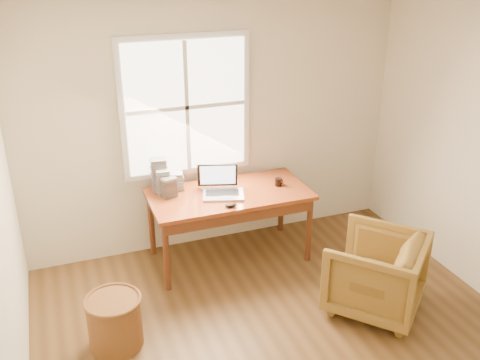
{
  "coord_description": "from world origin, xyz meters",
  "views": [
    {
      "loc": [
        -1.57,
        -2.77,
        3.02
      ],
      "look_at": [
        0.06,
        1.65,
        0.94
      ],
      "focal_mm": 40.0,
      "sensor_mm": 36.0,
      "label": 1
    }
  ],
  "objects_px": {
    "laptop": "(223,181)",
    "coffee_mug": "(278,182)",
    "desk": "(229,194)",
    "wicker_stool": "(115,322)",
    "cd_stack_a": "(163,182)",
    "armchair": "(376,273)"
  },
  "relations": [
    {
      "from": "desk",
      "to": "wicker_stool",
      "type": "distance_m",
      "value": 1.7
    },
    {
      "from": "wicker_stool",
      "to": "cd_stack_a",
      "type": "height_order",
      "value": "cd_stack_a"
    },
    {
      "from": "armchair",
      "to": "laptop",
      "type": "height_order",
      "value": "laptop"
    },
    {
      "from": "wicker_stool",
      "to": "cd_stack_a",
      "type": "xyz_separation_m",
      "value": [
        0.69,
        1.15,
        0.66
      ]
    },
    {
      "from": "desk",
      "to": "wicker_stool",
      "type": "bearing_deg",
      "value": -144.31
    },
    {
      "from": "coffee_mug",
      "to": "wicker_stool",
      "type": "bearing_deg",
      "value": -156.74
    },
    {
      "from": "desk",
      "to": "wicker_stool",
      "type": "height_order",
      "value": "desk"
    },
    {
      "from": "desk",
      "to": "armchair",
      "type": "distance_m",
      "value": 1.6
    },
    {
      "from": "wicker_stool",
      "to": "coffee_mug",
      "type": "height_order",
      "value": "coffee_mug"
    },
    {
      "from": "laptop",
      "to": "armchair",
      "type": "bearing_deg",
      "value": -32.32
    },
    {
      "from": "coffee_mug",
      "to": "desk",
      "type": "bearing_deg",
      "value": 174.24
    },
    {
      "from": "armchair",
      "to": "cd_stack_a",
      "type": "bearing_deg",
      "value": -84.95
    },
    {
      "from": "coffee_mug",
      "to": "cd_stack_a",
      "type": "height_order",
      "value": "cd_stack_a"
    },
    {
      "from": "laptop",
      "to": "coffee_mug",
      "type": "xyz_separation_m",
      "value": [
        0.61,
        0.04,
        -0.12
      ]
    },
    {
      "from": "laptop",
      "to": "cd_stack_a",
      "type": "relative_size",
      "value": 1.8
    },
    {
      "from": "laptop",
      "to": "coffee_mug",
      "type": "bearing_deg",
      "value": 20.65
    },
    {
      "from": "desk",
      "to": "coffee_mug",
      "type": "distance_m",
      "value": 0.53
    },
    {
      "from": "desk",
      "to": "laptop",
      "type": "bearing_deg",
      "value": -144.03
    },
    {
      "from": "desk",
      "to": "wicker_stool",
      "type": "xyz_separation_m",
      "value": [
        -1.31,
        -0.94,
        -0.51
      ]
    },
    {
      "from": "laptop",
      "to": "coffee_mug",
      "type": "distance_m",
      "value": 0.62
    },
    {
      "from": "wicker_stool",
      "to": "coffee_mug",
      "type": "bearing_deg",
      "value": 26.61
    },
    {
      "from": "cd_stack_a",
      "to": "coffee_mug",
      "type": "bearing_deg",
      "value": -11.2
    }
  ]
}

